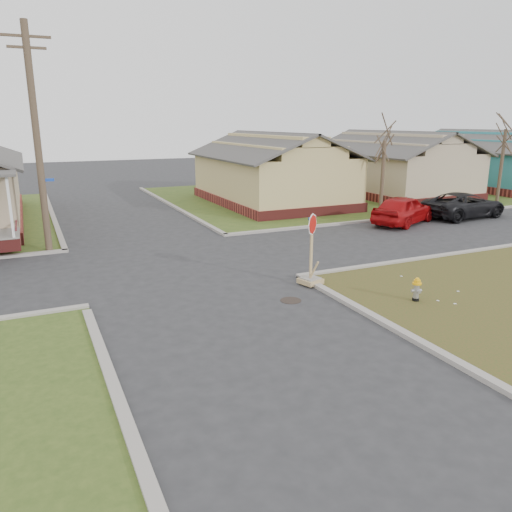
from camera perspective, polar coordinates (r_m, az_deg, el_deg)
name	(u,v)px	position (r m, az deg, el deg)	size (l,w,h in m)	color
ground	(218,306)	(14.92, -4.41, -5.72)	(120.00, 120.00, 0.00)	#2A2A2C
verge_far_right	(399,190)	(41.38, 16.03, 7.24)	(37.00, 19.00, 0.05)	#354D1B
curbs	(172,264)	(19.46, -9.55, -0.88)	(80.00, 40.00, 0.12)	#9B948C
manhole	(291,300)	(15.35, 4.00, -5.08)	(0.64, 0.64, 0.01)	black
side_house_yellow	(272,170)	(33.23, 1.85, 9.76)	(7.60, 11.60, 4.70)	maroon
side_house_tan	(393,165)	(38.73, 15.42, 10.00)	(7.60, 11.60, 4.70)	maroon
side_house_teal	(491,161)	(45.77, 25.24, 9.84)	(7.60, 11.60, 4.70)	maroon
utility_pole	(37,138)	(22.03, -23.76, 12.24)	(1.80, 0.28, 9.00)	#443227
tree_mid_right	(382,178)	(30.09, 14.25, 8.68)	(0.22, 0.22, 4.20)	#443227
tree_far_right	(501,166)	(37.33, 26.23, 9.21)	(0.22, 0.22, 4.76)	#443227
fire_hydrant	(417,288)	(15.79, 17.88, -3.50)	(0.27, 0.27, 0.74)	black
stop_sign	(311,269)	(16.70, 6.28, -1.43)	(0.68, 0.66, 2.38)	tan
red_sedan	(403,210)	(27.70, 16.50, 5.11)	(1.82, 4.53, 1.54)	#A80C0E
dark_pickup	(464,205)	(30.77, 22.67, 5.40)	(2.36, 5.12, 1.42)	black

